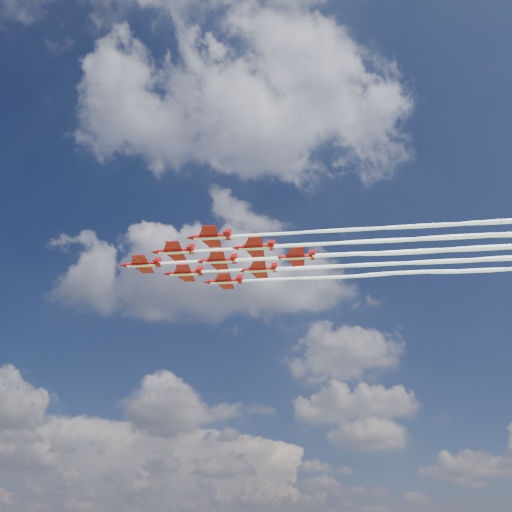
# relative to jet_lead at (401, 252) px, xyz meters

# --- Properties ---
(jet_lead) EXTENTS (152.17, 13.53, 3.00)m
(jet_lead) POSITION_rel_jet_lead_xyz_m (0.00, 0.00, 0.00)
(jet_lead) COLOR #B0090F
(jet_row2_port) EXTENTS (152.17, 13.53, 3.00)m
(jet_row2_port) POSITION_rel_jet_lead_xyz_m (10.59, -6.75, 0.00)
(jet_row2_port) COLOR #B0090F
(jet_row2_starb) EXTENTS (152.17, 13.53, 3.00)m
(jet_row2_starb) POSITION_rel_jet_lead_xyz_m (11.22, 5.65, 0.00)
(jet_row2_starb) COLOR #B0090F
(jet_row3_port) EXTENTS (152.17, 13.53, 3.00)m
(jet_row3_port) POSITION_rel_jet_lead_xyz_m (21.19, -13.50, 0.00)
(jet_row3_port) COLOR #B0090F
(jet_row3_centre) EXTENTS (152.17, 13.53, 3.00)m
(jet_row3_centre) POSITION_rel_jet_lead_xyz_m (21.81, -1.10, 0.00)
(jet_row3_centre) COLOR #B0090F
(jet_row3_starb) EXTENTS (152.17, 13.53, 3.00)m
(jet_row3_starb) POSITION_rel_jet_lead_xyz_m (22.44, 11.29, 0.00)
(jet_row3_starb) COLOR #B0090F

